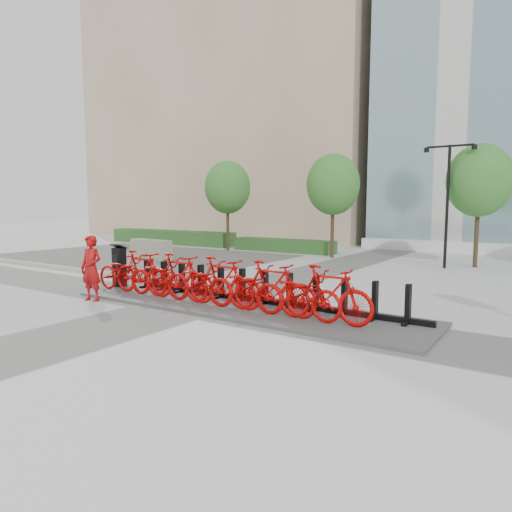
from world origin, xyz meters
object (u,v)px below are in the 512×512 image
Objects in this scene: bike_0 at (124,272)px; worker_red at (91,268)px; kiosk at (119,266)px; jersey_barrier at (151,249)px.

bike_0 is 1.19× the size of worker_red.
bike_0 is 0.92m from kiosk.
worker_red is at bearing -67.68° from kiosk.
kiosk reaches higher than bike_0.
kiosk is at bearing -43.26° from jersey_barrier.
worker_red is at bearing -178.52° from bike_0.
jersey_barrier is at bearing 125.43° from kiosk.
kiosk is at bearing 58.54° from bike_0.
kiosk is at bearing 106.56° from worker_red.
jersey_barrier is at bearing 41.86° from bike_0.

